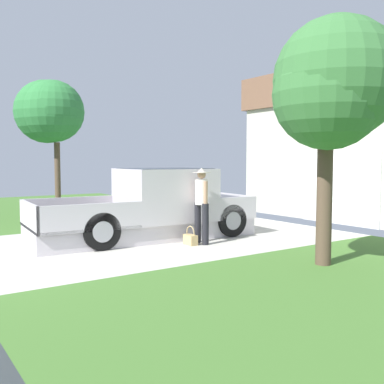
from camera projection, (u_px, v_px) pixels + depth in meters
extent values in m
cube|color=#B9B6AA|center=(163.00, 239.00, 10.64)|extent=(5.20, 9.00, 0.06)
cube|color=#426F2C|center=(53.00, 208.00, 17.71)|extent=(12.00, 9.00, 0.06)
cube|color=silver|center=(144.00, 230.00, 10.59)|extent=(2.09, 5.42, 0.42)
cube|color=silver|center=(165.00, 194.00, 10.81)|extent=(2.00, 2.17, 1.25)
cube|color=#1E2833|center=(165.00, 179.00, 10.78)|extent=(1.77, 1.99, 0.53)
cube|color=silver|center=(218.00, 205.00, 11.62)|extent=(1.93, 1.22, 0.55)
cube|color=black|center=(80.00, 225.00, 9.79)|extent=(2.01, 2.31, 0.06)
cube|color=silver|center=(69.00, 209.00, 10.55)|extent=(0.22, 2.18, 0.57)
cube|color=silver|center=(92.00, 218.00, 9.00)|extent=(0.22, 2.18, 0.57)
cube|color=silver|center=(29.00, 216.00, 9.24)|extent=(1.86, 0.19, 0.57)
cube|color=black|center=(171.00, 181.00, 12.04)|extent=(0.11, 0.19, 0.20)
cylinder|color=black|center=(197.00, 214.00, 12.25)|extent=(0.32, 0.82, 0.80)
cylinder|color=#9E9EA3|center=(197.00, 214.00, 12.25)|extent=(0.31, 0.46, 0.44)
cylinder|color=black|center=(230.00, 220.00, 10.87)|extent=(0.32, 0.82, 0.80)
cylinder|color=#9E9EA3|center=(230.00, 220.00, 10.87)|extent=(0.31, 0.46, 0.44)
cylinder|color=black|center=(79.00, 222.00, 10.59)|extent=(0.32, 0.82, 0.80)
cylinder|color=#9E9EA3|center=(79.00, 222.00, 10.59)|extent=(0.31, 0.46, 0.44)
cylinder|color=black|center=(101.00, 231.00, 9.22)|extent=(0.32, 0.82, 0.80)
cylinder|color=#9E9EA3|center=(101.00, 231.00, 9.22)|extent=(0.31, 0.46, 0.44)
cylinder|color=black|center=(205.00, 224.00, 9.80)|extent=(0.15, 0.15, 0.91)
cylinder|color=black|center=(198.00, 222.00, 10.08)|extent=(0.15, 0.15, 0.91)
cylinder|color=silver|center=(202.00, 192.00, 9.89)|extent=(0.29, 0.29, 0.56)
cylinder|color=tan|center=(206.00, 194.00, 9.74)|extent=(0.09, 0.09, 0.56)
cylinder|color=tan|center=(198.00, 193.00, 10.04)|extent=(0.09, 0.09, 0.56)
sphere|color=tan|center=(202.00, 174.00, 9.86)|extent=(0.19, 0.19, 0.19)
cylinder|color=#BCB2A3|center=(202.00, 172.00, 9.86)|extent=(0.41, 0.41, 0.01)
cone|color=#BCB2A3|center=(202.00, 170.00, 9.85)|extent=(0.20, 0.20, 0.11)
cube|color=tan|center=(190.00, 240.00, 9.80)|extent=(0.33, 0.18, 0.22)
torus|color=tan|center=(190.00, 233.00, 9.79)|extent=(0.30, 0.02, 0.30)
cube|color=white|center=(339.00, 188.00, 12.95)|extent=(2.65, 0.06, 2.10)
cylinder|color=brown|center=(324.00, 201.00, 7.89)|extent=(0.28, 0.28, 2.29)
sphere|color=#397238|center=(329.00, 94.00, 7.43)|extent=(1.89, 1.89, 1.89)
sphere|color=#397238|center=(336.00, 80.00, 7.48)|extent=(2.12, 2.12, 2.12)
cylinder|color=brown|center=(58.00, 179.00, 14.90)|extent=(0.19, 0.19, 2.47)
sphere|color=#307A3B|center=(53.00, 111.00, 14.48)|extent=(2.02, 2.02, 2.02)
sphere|color=#307A3B|center=(54.00, 109.00, 14.37)|extent=(1.82, 1.82, 1.82)
sphere|color=#307A3B|center=(46.00, 112.00, 14.74)|extent=(2.09, 2.09, 2.09)
cube|color=#286B38|center=(191.00, 200.00, 14.85)|extent=(0.58, 0.68, 0.87)
cube|color=#1C4A27|center=(191.00, 186.00, 14.81)|extent=(0.60, 0.71, 0.10)
cylinder|color=black|center=(181.00, 213.00, 14.91)|extent=(0.05, 0.18, 0.18)
cylinder|color=black|center=(188.00, 215.00, 14.55)|extent=(0.05, 0.18, 0.18)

